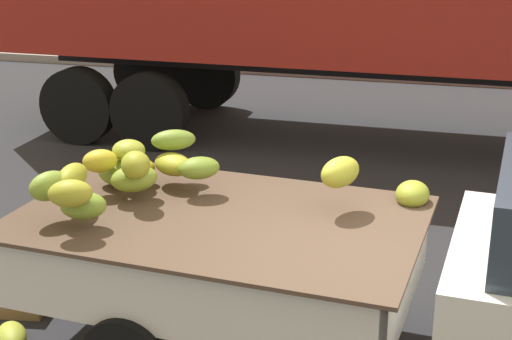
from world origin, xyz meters
name	(u,v)px	position (x,y,z in m)	size (l,w,h in m)	color
curb_strip	(445,76)	(0.00, 10.42, 0.08)	(80.00, 0.80, 0.16)	gray
pickup_truck	(505,282)	(0.65, 0.11, 0.89)	(5.35, 2.27, 1.70)	silver
fallen_banana_bunch_near_tailgate	(12,336)	(-2.94, -0.16, 0.09)	(0.39, 0.23, 0.17)	#A5AF31
produce_crate	(16,296)	(-3.21, 0.37, 0.12)	(0.52, 0.36, 0.25)	olive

